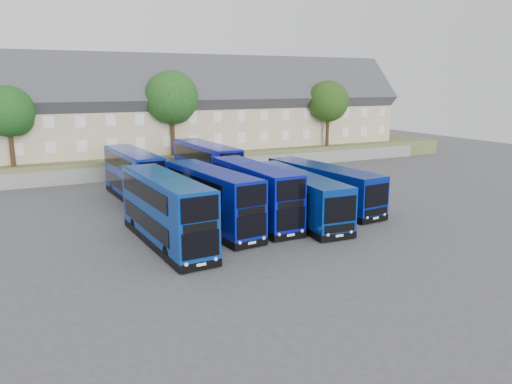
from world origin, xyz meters
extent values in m
plane|color=#434348|center=(0.00, 0.00, 0.00)|extent=(120.00, 120.00, 0.00)
cube|color=slate|center=(0.00, 24.00, 0.75)|extent=(70.00, 0.40, 1.50)
cube|color=#4E5630|center=(0.00, 34.00, 1.00)|extent=(80.00, 20.00, 2.00)
cube|color=tan|center=(-12.00, 30.00, 5.00)|extent=(6.00, 8.00, 6.00)
cube|color=#3B3B41|center=(-12.00, 30.00, 8.00)|extent=(6.00, 10.40, 10.40)
cube|color=brown|center=(-10.50, 30.00, 11.84)|extent=(0.60, 0.90, 1.40)
cube|color=tan|center=(-6.00, 30.00, 5.00)|extent=(6.00, 8.00, 6.00)
cube|color=#3B3B41|center=(-6.00, 30.00, 8.00)|extent=(6.00, 10.40, 10.40)
cube|color=brown|center=(-4.50, 30.00, 11.84)|extent=(0.60, 0.90, 1.40)
cube|color=tan|center=(0.00, 30.00, 5.00)|extent=(6.00, 8.00, 6.00)
cube|color=#3B3B41|center=(0.00, 30.00, 8.00)|extent=(6.00, 10.40, 10.40)
cube|color=brown|center=(1.50, 30.00, 11.84)|extent=(0.60, 0.90, 1.40)
cube|color=tan|center=(6.00, 30.00, 5.00)|extent=(6.00, 8.00, 6.00)
cube|color=#3B3B41|center=(6.00, 30.00, 8.00)|extent=(6.00, 10.40, 10.40)
cube|color=brown|center=(7.50, 30.00, 11.84)|extent=(0.60, 0.90, 1.40)
cube|color=tan|center=(12.00, 30.00, 5.00)|extent=(6.00, 8.00, 6.00)
cube|color=#3B3B41|center=(12.00, 30.00, 8.00)|extent=(6.00, 10.40, 10.40)
cube|color=brown|center=(13.50, 30.00, 11.84)|extent=(0.60, 0.90, 1.40)
cube|color=tan|center=(18.00, 30.00, 5.00)|extent=(6.00, 8.00, 6.00)
cube|color=#3B3B41|center=(18.00, 30.00, 8.00)|extent=(6.00, 10.40, 10.40)
cube|color=brown|center=(19.50, 30.00, 11.84)|extent=(0.60, 0.90, 1.40)
cube|color=tan|center=(24.00, 30.00, 5.00)|extent=(6.00, 8.00, 6.00)
cube|color=#3B3B41|center=(24.00, 30.00, 8.00)|extent=(6.00, 10.40, 10.40)
cube|color=brown|center=(25.50, 30.00, 11.84)|extent=(0.60, 0.90, 1.40)
cube|color=tan|center=(30.00, 30.00, 5.00)|extent=(6.00, 8.00, 6.00)
cube|color=#3B3B41|center=(30.00, 30.00, 8.00)|extent=(6.00, 10.40, 10.40)
cube|color=brown|center=(31.50, 30.00, 11.84)|extent=(0.60, 0.90, 1.40)
cube|color=navy|center=(-5.90, 1.49, 2.30)|extent=(3.01, 10.76, 3.91)
cube|color=black|center=(-5.90, 1.49, 0.30)|extent=(3.06, 10.80, 0.45)
cube|color=black|center=(-5.59, -3.85, 1.50)|extent=(2.12, 0.18, 1.45)
cube|color=black|center=(-5.59, -3.85, 3.43)|extent=(2.12, 0.18, 1.35)
cylinder|color=black|center=(-6.78, -1.69, 0.50)|extent=(0.36, 1.02, 1.00)
cube|color=#07158C|center=(-2.10, 3.39, 2.22)|extent=(3.38, 10.43, 3.75)
cube|color=black|center=(-2.10, 3.39, 0.30)|extent=(3.42, 10.48, 0.45)
cube|color=black|center=(-1.57, -1.74, 1.44)|extent=(2.02, 0.27, 1.40)
cube|color=black|center=(-1.57, -1.74, 3.31)|extent=(2.02, 0.27, 1.30)
cylinder|color=black|center=(-2.80, 0.38, 0.50)|extent=(0.40, 1.03, 1.00)
cube|color=#08109E|center=(1.25, 3.76, 2.23)|extent=(2.51, 10.32, 3.76)
cube|color=black|center=(1.25, 3.76, 0.30)|extent=(2.55, 10.36, 0.45)
cube|color=black|center=(1.33, -1.41, 1.45)|extent=(2.04, 0.09, 1.40)
cube|color=black|center=(1.33, -1.41, 3.32)|extent=(2.04, 0.09, 1.31)
cylinder|color=black|center=(0.28, 0.80, 0.50)|extent=(0.32, 1.00, 1.00)
cube|color=#082098|center=(-4.93, 14.53, 2.27)|extent=(2.93, 10.56, 3.83)
cube|color=black|center=(-4.93, 14.53, 0.30)|extent=(2.97, 10.60, 0.45)
cube|color=black|center=(-4.66, 9.28, 1.47)|extent=(2.08, 0.17, 1.43)
cube|color=black|center=(-4.66, 9.28, 3.37)|extent=(2.08, 0.17, 1.33)
cylinder|color=black|center=(-5.81, 11.45, 0.50)|extent=(0.35, 1.01, 1.00)
cube|color=#08109F|center=(2.08, 15.51, 2.33)|extent=(2.87, 10.85, 3.95)
cube|color=black|center=(2.08, 15.51, 0.30)|extent=(2.91, 10.89, 0.45)
cube|color=black|center=(2.29, 10.11, 1.52)|extent=(2.15, 0.14, 1.47)
cube|color=black|center=(2.29, 10.11, 3.47)|extent=(2.15, 0.14, 1.37)
cylinder|color=black|center=(1.13, 12.29, 0.50)|extent=(0.34, 1.01, 1.00)
cube|color=navy|center=(4.40, 3.28, 1.87)|extent=(3.30, 12.44, 3.03)
cube|color=black|center=(4.40, 3.28, 0.30)|extent=(3.34, 12.48, 0.45)
cube|color=black|center=(4.03, -2.89, 2.10)|extent=(2.26, 0.20, 1.64)
cylinder|color=black|center=(3.03, -0.60, 0.50)|extent=(0.36, 1.02, 1.00)
cube|color=navy|center=(8.23, 5.42, 1.83)|extent=(3.68, 12.22, 2.96)
cube|color=black|center=(8.23, 5.42, 0.30)|extent=(3.72, 12.26, 0.45)
cube|color=black|center=(8.83, -0.60, 2.05)|extent=(2.20, 0.28, 1.60)
cylinder|color=black|center=(7.51, 1.51, 0.50)|extent=(0.40, 1.02, 1.00)
cylinder|color=#382314|center=(-14.00, 25.00, 3.88)|extent=(0.44, 0.44, 3.75)
sphere|color=#113F16|center=(-14.00, 25.00, 7.25)|extent=(4.80, 4.80, 4.80)
sphere|color=#113F16|center=(-13.40, 25.40, 6.50)|extent=(3.30, 3.30, 3.30)
cylinder|color=#382314|center=(2.00, 25.50, 4.25)|extent=(0.44, 0.44, 4.50)
sphere|color=black|center=(2.00, 25.50, 8.30)|extent=(5.76, 5.76, 5.76)
sphere|color=black|center=(2.60, 25.90, 7.40)|extent=(3.96, 3.96, 3.96)
cylinder|color=#382314|center=(22.00, 25.00, 4.00)|extent=(0.44, 0.44, 4.00)
sphere|color=#193C10|center=(22.00, 25.00, 7.60)|extent=(5.12, 5.12, 5.12)
sphere|color=#193C10|center=(22.60, 25.40, 6.80)|extent=(3.52, 3.52, 3.52)
cylinder|color=#382314|center=(28.00, 32.00, 4.12)|extent=(0.44, 0.44, 4.25)
sphere|color=#11350E|center=(28.00, 32.00, 7.95)|extent=(5.44, 5.44, 5.44)
sphere|color=#11350E|center=(28.60, 32.40, 7.10)|extent=(3.74, 3.74, 3.74)
camera|label=1|loc=(-14.10, -27.60, 9.86)|focal=35.00mm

